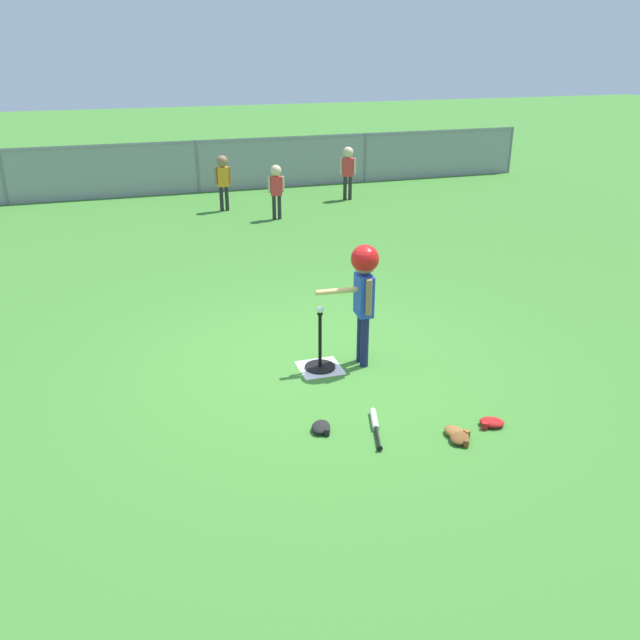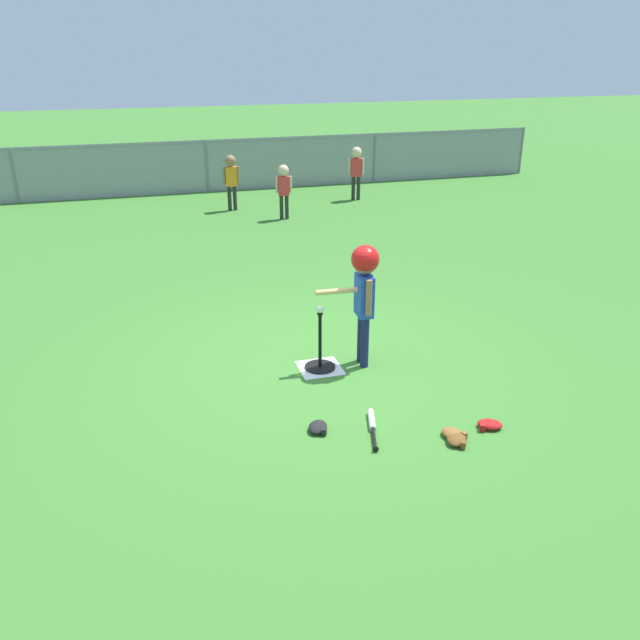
{
  "view_description": "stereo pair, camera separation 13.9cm",
  "coord_description": "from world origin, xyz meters",
  "px_view_note": "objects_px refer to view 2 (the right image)",
  "views": [
    {
      "loc": [
        -1.91,
        -6.06,
        3.19
      ],
      "look_at": [
        -0.02,
        -0.11,
        0.55
      ],
      "focal_mm": 37.25,
      "sensor_mm": 36.0,
      "label": 1
    },
    {
      "loc": [
        -1.77,
        -6.1,
        3.19
      ],
      "look_at": [
        -0.02,
        -0.11,
        0.55
      ],
      "focal_mm": 37.25,
      "sensor_mm": 36.0,
      "label": 2
    }
  ],
  "objects_px": {
    "batting_tee": "(320,360)",
    "glove_near_bats": "(490,424)",
    "fielder_deep_right": "(356,166)",
    "fielder_near_left": "(231,175)",
    "glove_tossed_aside": "(318,427)",
    "spare_bat_silver": "(372,424)",
    "glove_by_plate": "(457,439)",
    "batter_child": "(364,281)",
    "fielder_deep_center": "(284,184)",
    "glove_outfield_drop": "(453,434)",
    "baseball_on_tee": "(320,309)"
  },
  "relations": [
    {
      "from": "baseball_on_tee",
      "to": "fielder_deep_right",
      "type": "relative_size",
      "value": 0.07
    },
    {
      "from": "glove_tossed_aside",
      "to": "batter_child",
      "type": "bearing_deg",
      "value": 54.24
    },
    {
      "from": "glove_outfield_drop",
      "to": "glove_tossed_aside",
      "type": "bearing_deg",
      "value": 158.35
    },
    {
      "from": "spare_bat_silver",
      "to": "fielder_near_left",
      "type": "bearing_deg",
      "value": 89.03
    },
    {
      "from": "glove_by_plate",
      "to": "glove_near_bats",
      "type": "bearing_deg",
      "value": 18.95
    },
    {
      "from": "fielder_near_left",
      "to": "glove_by_plate",
      "type": "bearing_deg",
      "value": -87.03
    },
    {
      "from": "glove_tossed_aside",
      "to": "batting_tee",
      "type": "bearing_deg",
      "value": 72.87
    },
    {
      "from": "glove_near_bats",
      "to": "glove_tossed_aside",
      "type": "bearing_deg",
      "value": 165.37
    },
    {
      "from": "baseball_on_tee",
      "to": "spare_bat_silver",
      "type": "distance_m",
      "value": 1.4
    },
    {
      "from": "baseball_on_tee",
      "to": "batting_tee",
      "type": "bearing_deg",
      "value": -90.0
    },
    {
      "from": "batter_child",
      "to": "spare_bat_silver",
      "type": "height_order",
      "value": "batter_child"
    },
    {
      "from": "fielder_near_left",
      "to": "fielder_deep_right",
      "type": "bearing_deg",
      "value": 4.18
    },
    {
      "from": "baseball_on_tee",
      "to": "fielder_near_left",
      "type": "bearing_deg",
      "value": 87.87
    },
    {
      "from": "spare_bat_silver",
      "to": "glove_tossed_aside",
      "type": "bearing_deg",
      "value": 170.96
    },
    {
      "from": "batting_tee",
      "to": "batter_child",
      "type": "bearing_deg",
      "value": -3.41
    },
    {
      "from": "fielder_deep_right",
      "to": "glove_outfield_drop",
      "type": "height_order",
      "value": "fielder_deep_right"
    },
    {
      "from": "glove_by_plate",
      "to": "glove_tossed_aside",
      "type": "distance_m",
      "value": 1.21
    },
    {
      "from": "batting_tee",
      "to": "baseball_on_tee",
      "type": "xyz_separation_m",
      "value": [
        0.0,
        0.0,
        0.57
      ]
    },
    {
      "from": "spare_bat_silver",
      "to": "glove_tossed_aside",
      "type": "distance_m",
      "value": 0.49
    },
    {
      "from": "batting_tee",
      "to": "glove_near_bats",
      "type": "relative_size",
      "value": 2.34
    },
    {
      "from": "batter_child",
      "to": "fielder_deep_right",
      "type": "relative_size",
      "value": 1.17
    },
    {
      "from": "batting_tee",
      "to": "glove_near_bats",
      "type": "height_order",
      "value": "batting_tee"
    },
    {
      "from": "glove_by_plate",
      "to": "glove_outfield_drop",
      "type": "bearing_deg",
      "value": 84.62
    },
    {
      "from": "glove_near_bats",
      "to": "baseball_on_tee",
      "type": "bearing_deg",
      "value": 125.99
    },
    {
      "from": "fielder_near_left",
      "to": "glove_tossed_aside",
      "type": "distance_m",
      "value": 8.43
    },
    {
      "from": "batter_child",
      "to": "fielder_deep_center",
      "type": "bearing_deg",
      "value": 84.08
    },
    {
      "from": "fielder_deep_right",
      "to": "spare_bat_silver",
      "type": "height_order",
      "value": "fielder_deep_right"
    },
    {
      "from": "fielder_deep_right",
      "to": "fielder_near_left",
      "type": "distance_m",
      "value": 2.71
    },
    {
      "from": "glove_by_plate",
      "to": "glove_outfield_drop",
      "type": "distance_m",
      "value": 0.09
    },
    {
      "from": "glove_by_plate",
      "to": "batter_child",
      "type": "bearing_deg",
      "value": 99.36
    },
    {
      "from": "spare_bat_silver",
      "to": "glove_by_plate",
      "type": "bearing_deg",
      "value": -36.27
    },
    {
      "from": "fielder_deep_center",
      "to": "glove_outfield_drop",
      "type": "distance_m",
      "value": 7.86
    },
    {
      "from": "glove_near_bats",
      "to": "glove_tossed_aside",
      "type": "xyz_separation_m",
      "value": [
        -1.48,
        0.39,
        0.0
      ]
    },
    {
      "from": "batting_tee",
      "to": "fielder_near_left",
      "type": "bearing_deg",
      "value": 87.87
    },
    {
      "from": "batter_child",
      "to": "fielder_deep_right",
      "type": "height_order",
      "value": "batter_child"
    },
    {
      "from": "batting_tee",
      "to": "batter_child",
      "type": "distance_m",
      "value": 0.96
    },
    {
      "from": "fielder_deep_right",
      "to": "glove_near_bats",
      "type": "distance_m",
      "value": 9.18
    },
    {
      "from": "fielder_deep_right",
      "to": "glove_outfield_drop",
      "type": "bearing_deg",
      "value": -103.91
    },
    {
      "from": "baseball_on_tee",
      "to": "glove_by_plate",
      "type": "height_order",
      "value": "baseball_on_tee"
    },
    {
      "from": "fielder_near_left",
      "to": "glove_by_plate",
      "type": "distance_m",
      "value": 8.94
    },
    {
      "from": "glove_outfield_drop",
      "to": "fielder_near_left",
      "type": "bearing_deg",
      "value": 93.05
    },
    {
      "from": "fielder_deep_right",
      "to": "glove_by_plate",
      "type": "relative_size",
      "value": 4.11
    },
    {
      "from": "batting_tee",
      "to": "glove_tossed_aside",
      "type": "distance_m",
      "value": 1.21
    },
    {
      "from": "fielder_deep_right",
      "to": "spare_bat_silver",
      "type": "xyz_separation_m",
      "value": [
        -2.85,
        -8.65,
        -0.69
      ]
    },
    {
      "from": "fielder_deep_right",
      "to": "batter_child",
      "type": "bearing_deg",
      "value": -108.65
    },
    {
      "from": "glove_tossed_aside",
      "to": "spare_bat_silver",
      "type": "bearing_deg",
      "value": -9.04
    },
    {
      "from": "batting_tee",
      "to": "glove_by_plate",
      "type": "height_order",
      "value": "batting_tee"
    },
    {
      "from": "glove_by_plate",
      "to": "fielder_near_left",
      "type": "bearing_deg",
      "value": 92.97
    },
    {
      "from": "glove_near_bats",
      "to": "fielder_deep_right",
      "type": "bearing_deg",
      "value": 78.35
    },
    {
      "from": "batting_tee",
      "to": "batter_child",
      "type": "xyz_separation_m",
      "value": [
        0.46,
        -0.03,
        0.84
      ]
    }
  ]
}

